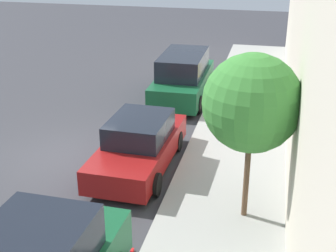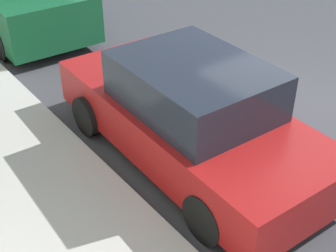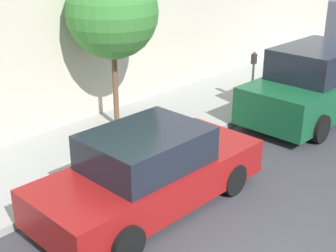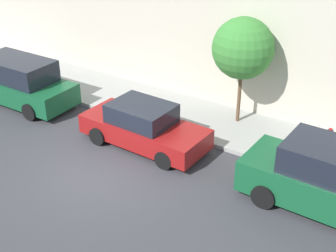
{
  "view_description": "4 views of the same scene",
  "coord_description": "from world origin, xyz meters",
  "px_view_note": "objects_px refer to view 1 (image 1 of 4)",
  "views": [
    {
      "loc": [
        5.93,
        -11.82,
        6.48
      ],
      "look_at": [
        2.99,
        0.86,
        1.0
      ],
      "focal_mm": 50.0,
      "sensor_mm": 36.0,
      "label": 1
    },
    {
      "loc": [
        5.93,
        4.15,
        4.18
      ],
      "look_at": [
        3.01,
        0.32,
        1.0
      ],
      "focal_mm": 50.0,
      "sensor_mm": 36.0,
      "label": 2
    },
    {
      "loc": [
        -2.97,
        5.22,
        4.69
      ],
      "look_at": [
        3.13,
        -1.4,
        1.0
      ],
      "focal_mm": 50.0,
      "sensor_mm": 36.0,
      "label": 3
    },
    {
      "loc": [
        -9.01,
        -8.56,
        8.31
      ],
      "look_at": [
        2.41,
        -1.03,
        1.0
      ],
      "focal_mm": 50.0,
      "sensor_mm": 36.0,
      "label": 4
    }
  ],
  "objects_px": {
    "parked_sedan_second": "(139,145)",
    "fire_hydrant": "(226,72)",
    "parked_minivan_third": "(183,77)",
    "street_tree": "(252,103)"
  },
  "relations": [
    {
      "from": "parked_minivan_third",
      "to": "street_tree",
      "type": "xyz_separation_m",
      "value": [
        3.17,
        -8.33,
        2.08
      ]
    },
    {
      "from": "parked_sedan_second",
      "to": "fire_hydrant",
      "type": "relative_size",
      "value": 6.59
    },
    {
      "from": "street_tree",
      "to": "fire_hydrant",
      "type": "relative_size",
      "value": 5.73
    },
    {
      "from": "parked_sedan_second",
      "to": "parked_minivan_third",
      "type": "relative_size",
      "value": 0.92
    },
    {
      "from": "fire_hydrant",
      "to": "street_tree",
      "type": "bearing_deg",
      "value": -81.13
    },
    {
      "from": "parked_minivan_third",
      "to": "street_tree",
      "type": "height_order",
      "value": "street_tree"
    },
    {
      "from": "street_tree",
      "to": "fire_hydrant",
      "type": "distance_m",
      "value": 11.35
    },
    {
      "from": "fire_hydrant",
      "to": "parked_sedan_second",
      "type": "bearing_deg",
      "value": -99.58
    },
    {
      "from": "parked_sedan_second",
      "to": "parked_minivan_third",
      "type": "bearing_deg",
      "value": 89.69
    },
    {
      "from": "parked_minivan_third",
      "to": "street_tree",
      "type": "bearing_deg",
      "value": -69.15
    }
  ]
}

